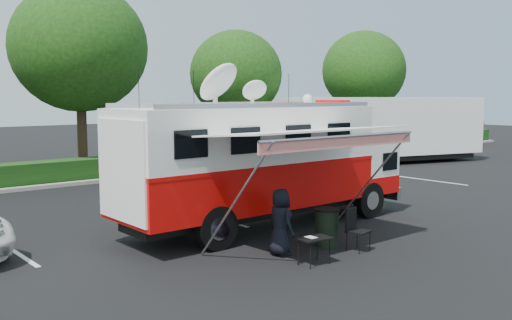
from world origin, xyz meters
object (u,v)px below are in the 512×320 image
at_px(command_truck, 265,162).
at_px(semi_trailer, 385,129).
at_px(folding_table, 314,239).
at_px(trash_bin, 327,227).

height_order(command_truck, semi_trailer, command_truck).
bearing_deg(folding_table, command_truck, 65.78).
height_order(folding_table, trash_bin, trash_bin).
relative_size(command_truck, semi_trailer, 0.76).
distance_m(command_truck, folding_table, 4.08).
relative_size(command_truck, folding_table, 11.54).
bearing_deg(semi_trailer, trash_bin, -146.89).
relative_size(command_truck, trash_bin, 9.72).
bearing_deg(semi_trailer, command_truck, -153.90).
bearing_deg(trash_bin, folding_table, -146.63).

